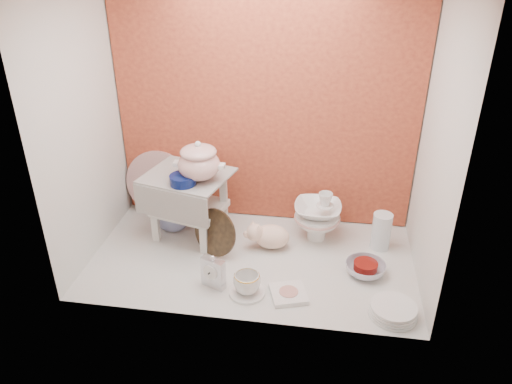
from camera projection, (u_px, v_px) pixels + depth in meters
The scene contains 17 objects.
ground at pixel (252, 259), 2.82m from camera, with size 1.80×1.80×0.00m, color silver.
niche_shell at pixel (257, 89), 2.54m from camera, with size 1.86×1.03×1.53m.
step_stool at pixel (189, 205), 2.95m from camera, with size 0.46×0.40×0.41m, color silver, non-canonical shape.
soup_tureen at pixel (199, 161), 2.74m from camera, with size 0.28×0.28×0.24m, color white, non-canonical shape.
cobalt_bowl at pixel (183, 180), 2.74m from camera, with size 0.15×0.15×0.05m, color #0A164D.
floral_platter at pixel (158, 183), 3.19m from camera, with size 0.42×0.09×0.42m, color silver, non-canonical shape.
blue_white_vase at pixel (172, 209), 3.07m from camera, with size 0.24×0.24×0.25m, color silver.
lacquer_tray at pixel (215, 233), 2.81m from camera, with size 0.28×0.08×0.27m, color black, non-canonical shape.
mantel_clock at pixel (213, 271), 2.57m from camera, with size 0.13×0.04×0.19m, color silver.
plush_pig at pixel (272, 236), 2.89m from camera, with size 0.26×0.18×0.16m, color beige.
teacup_saucer at pixel (247, 292), 2.55m from camera, with size 0.18×0.18×0.01m, color white.
gold_rim_teacup at pixel (247, 283), 2.53m from camera, with size 0.14×0.14×0.11m, color white.
lattice_dish at pixel (289, 294), 2.54m from camera, with size 0.18×0.18×0.02m, color white.
dinner_plate_stack at pixel (393, 310), 2.40m from camera, with size 0.23×0.23×0.06m, color white.
crystal_bowl at pixel (365, 269), 2.69m from camera, with size 0.22×0.22×0.07m, color silver.
clear_glass_vase at pixel (381, 231), 2.87m from camera, with size 0.11×0.11×0.22m, color silver.
porcelain_tower at pixel (317, 215), 2.94m from camera, with size 0.27×0.27×0.31m, color white, non-canonical shape.
Camera 1 is at (0.37, -2.28, 1.66)m, focal length 35.02 mm.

